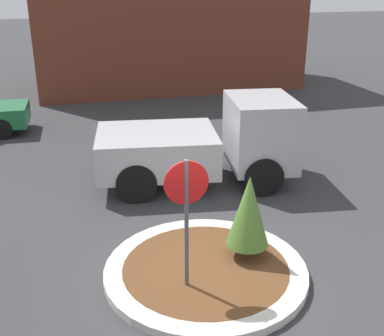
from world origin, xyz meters
TOP-DOWN VIEW (x-y plane):
  - ground_plane at (0.00, 0.00)m, footprint 120.00×120.00m
  - traffic_island at (0.00, 0.00)m, footprint 3.73×3.73m
  - stop_sign at (-0.47, -0.43)m, footprint 0.74×0.07m
  - island_shrub at (0.87, 0.15)m, footprint 0.80×0.80m
  - utility_truck at (1.29, 4.17)m, footprint 5.35×3.02m
  - storefront_building at (3.03, 16.65)m, footprint 12.33×6.07m

SIDE VIEW (x-z plane):
  - ground_plane at x=0.00m, z-range 0.00..0.00m
  - traffic_island at x=0.00m, z-range 0.00..0.16m
  - utility_truck at x=1.29m, z-range -0.03..2.19m
  - island_shrub at x=0.87m, z-range 0.30..1.94m
  - stop_sign at x=-0.47m, z-range 0.49..2.96m
  - storefront_building at x=3.03m, z-range 0.00..7.21m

